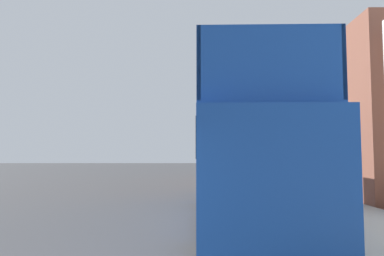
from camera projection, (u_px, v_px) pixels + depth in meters
ground_plane at (164, 185)px, 24.98m from camera, size 144.00×144.00×0.00m
sidewalk at (270, 187)px, 22.01m from camera, size 3.34×108.00×0.14m
brick_terrace_rear at (332, 109)px, 24.83m from camera, size 6.00×22.98×10.10m
tour_bus at (238, 160)px, 11.15m from camera, size 2.72×11.04×4.08m
parked_car_ahead_of_bus at (228, 181)px, 19.19m from camera, size 1.90×4.45×1.36m
lamp_post_nearest at (332, 104)px, 9.65m from camera, size 0.35×0.35×4.51m
lamp_post_second at (270, 128)px, 16.70m from camera, size 0.35×0.35×4.32m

